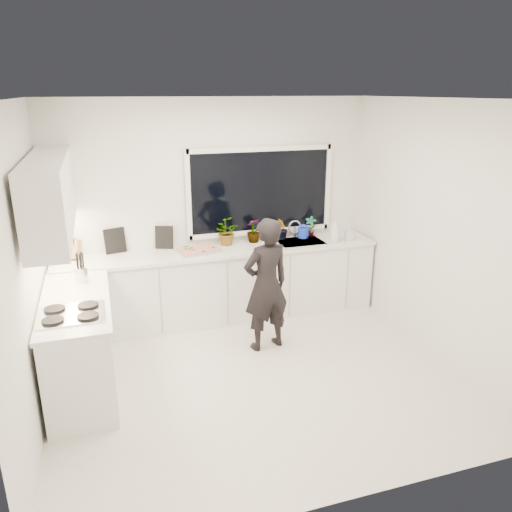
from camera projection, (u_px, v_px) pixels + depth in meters
name	position (u px, v px, depth m)	size (l,w,h in m)	color
floor	(257.00, 376.00, 5.09)	(4.00, 3.50, 0.02)	beige
wall_back	(214.00, 209.00, 6.25)	(4.00, 0.02, 2.70)	white
wall_left	(24.00, 272.00, 4.08)	(0.02, 3.50, 2.70)	white
wall_right	(439.00, 232.00, 5.24)	(0.02, 3.50, 2.70)	white
ceiling	(257.00, 97.00, 4.23)	(4.00, 3.50, 0.02)	white
window	(261.00, 191.00, 6.33)	(1.80, 0.02, 1.00)	black
base_cabinets_back	(222.00, 285.00, 6.26)	(3.92, 0.58, 0.88)	white
base_cabinets_left	(81.00, 345.00, 4.79)	(0.58, 1.60, 0.88)	white
countertop_back	(221.00, 251.00, 6.11)	(3.94, 0.62, 0.04)	silver
countertop_left	(75.00, 301.00, 4.64)	(0.62, 1.60, 0.04)	silver
upper_cabinets	(51.00, 194.00, 4.62)	(0.34, 2.10, 0.70)	white
sink	(300.00, 245.00, 6.43)	(0.58, 0.42, 0.14)	silver
faucet	(295.00, 229.00, 6.56)	(0.03, 0.03, 0.22)	silver
stovetop	(71.00, 314.00, 4.31)	(0.56, 0.48, 0.03)	black
person	(266.00, 285.00, 5.44)	(0.55, 0.36, 1.50)	black
pizza_tray	(198.00, 251.00, 5.99)	(0.48, 0.35, 0.03)	silver
pizza	(198.00, 249.00, 5.99)	(0.44, 0.31, 0.01)	red
watering_can	(303.00, 233.00, 6.57)	(0.14, 0.14, 0.13)	blue
paper_towel_roll	(59.00, 250.00, 5.63)	(0.11, 0.11, 0.26)	white
knife_block	(74.00, 250.00, 5.71)	(0.13, 0.10, 0.22)	#895F3F
utensil_crock	(81.00, 275.00, 5.03)	(0.13, 0.13, 0.16)	silver
picture_frame_large	(164.00, 237.00, 6.10)	(0.22, 0.02, 0.28)	black
picture_frame_small	(115.00, 241.00, 5.92)	(0.25, 0.02, 0.30)	black
herb_plants	(246.00, 231.00, 6.31)	(1.45, 0.39, 0.33)	#26662D
soap_bottles	(339.00, 231.00, 6.36)	(0.32, 0.14, 0.32)	#D8BF66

